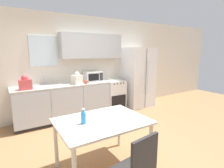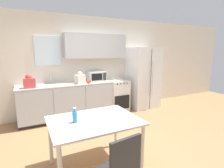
{
  "view_description": "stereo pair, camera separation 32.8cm",
  "coord_description": "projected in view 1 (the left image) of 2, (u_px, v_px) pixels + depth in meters",
  "views": [
    {
      "loc": [
        -1.51,
        -2.68,
        1.76
      ],
      "look_at": [
        0.45,
        0.48,
        1.05
      ],
      "focal_mm": 28.0,
      "sensor_mm": 36.0,
      "label": 1
    },
    {
      "loc": [
        -1.22,
        -2.84,
        1.76
      ],
      "look_at": [
        0.45,
        0.48,
        1.05
      ],
      "focal_mm": 28.0,
      "sensor_mm": 36.0,
      "label": 2
    }
  ],
  "objects": [
    {
      "name": "oven_range",
      "position": [
        113.0,
        95.0,
        5.22
      ],
      "size": [
        0.56,
        0.65,
        0.91
      ],
      "color": "white",
      "rests_on": "ground_plane"
    },
    {
      "name": "microwave",
      "position": [
        93.0,
        76.0,
        4.88
      ],
      "size": [
        0.48,
        0.37,
        0.26
      ],
      "color": "silver",
      "rests_on": "kitchen_counter"
    },
    {
      "name": "drink_bottle",
      "position": [
        84.0,
        118.0,
        2.39
      ],
      "size": [
        0.07,
        0.07,
        0.22
      ],
      "color": "#338CD8",
      "rests_on": "dining_table"
    },
    {
      "name": "dining_table",
      "position": [
        102.0,
        126.0,
        2.54
      ],
      "size": [
        1.27,
        0.94,
        0.77
      ],
      "color": "beige",
      "rests_on": "ground_plane"
    },
    {
      "name": "kitchen_counter",
      "position": [
        64.0,
        102.0,
        4.46
      ],
      "size": [
        2.38,
        0.64,
        0.93
      ],
      "color": "#333333",
      "rests_on": "ground_plane"
    },
    {
      "name": "kitchen_sink",
      "position": [
        48.0,
        85.0,
        4.19
      ],
      "size": [
        0.67,
        0.43,
        0.26
      ],
      "color": "#B7BABC",
      "rests_on": "kitchen_counter"
    },
    {
      "name": "wall_back",
      "position": [
        73.0,
        63.0,
        4.73
      ],
      "size": [
        12.0,
        0.38,
        2.7
      ],
      "color": "beige",
      "rests_on": "ground_plane"
    },
    {
      "name": "ground_plane",
      "position": [
        105.0,
        144.0,
        3.35
      ],
      "size": [
        12.0,
        12.0,
        0.0
      ],
      "primitive_type": "plane",
      "color": "#9E7047"
    },
    {
      "name": "refrigerator",
      "position": [
        138.0,
        77.0,
        5.54
      ],
      "size": [
        0.89,
        0.79,
        1.86
      ],
      "color": "white",
      "rests_on": "ground_plane"
    },
    {
      "name": "grocery_bag_1",
      "position": [
        77.0,
        79.0,
        4.41
      ],
      "size": [
        0.27,
        0.24,
        0.32
      ],
      "rotation": [
        0.0,
        0.0,
        0.25
      ],
      "color": "silver",
      "rests_on": "kitchen_counter"
    },
    {
      "name": "coffee_mug",
      "position": [
        86.0,
        82.0,
        4.46
      ],
      "size": [
        0.11,
        0.08,
        0.08
      ],
      "color": "#BF4C3F",
      "rests_on": "kitchen_counter"
    },
    {
      "name": "grocery_bag_0",
      "position": [
        25.0,
        83.0,
        3.79
      ],
      "size": [
        0.26,
        0.22,
        0.33
      ],
      "rotation": [
        0.0,
        0.0,
        0.02
      ],
      "color": "#D14C4C",
      "rests_on": "kitchen_counter"
    }
  ]
}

